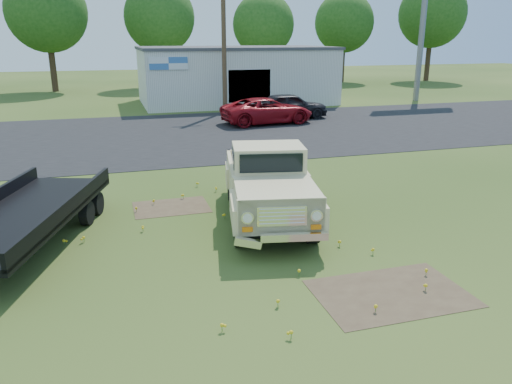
{
  "coord_description": "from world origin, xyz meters",
  "views": [
    {
      "loc": [
        -3.59,
        -10.7,
        4.87
      ],
      "look_at": [
        -0.1,
        1.0,
        1.06
      ],
      "focal_mm": 35.0,
      "sensor_mm": 36.0,
      "label": 1
    }
  ],
  "objects_px": {
    "flatbed_trailer": "(24,210)",
    "dark_sedan": "(290,106)",
    "vintage_pickup_truck": "(268,182)",
    "red_pickup": "(267,111)"
  },
  "relations": [
    {
      "from": "flatbed_trailer",
      "to": "red_pickup",
      "type": "bearing_deg",
      "value": 71.87
    },
    {
      "from": "vintage_pickup_truck",
      "to": "dark_sedan",
      "type": "xyz_separation_m",
      "value": [
        6.83,
        16.62,
        -0.28
      ]
    },
    {
      "from": "flatbed_trailer",
      "to": "red_pickup",
      "type": "relative_size",
      "value": 1.26
    },
    {
      "from": "flatbed_trailer",
      "to": "vintage_pickup_truck",
      "type": "bearing_deg",
      "value": 18.79
    },
    {
      "from": "vintage_pickup_truck",
      "to": "flatbed_trailer",
      "type": "bearing_deg",
      "value": -167.71
    },
    {
      "from": "vintage_pickup_truck",
      "to": "red_pickup",
      "type": "bearing_deg",
      "value": 83.43
    },
    {
      "from": "flatbed_trailer",
      "to": "dark_sedan",
      "type": "xyz_separation_m",
      "value": [
        13.0,
        16.74,
        -0.14
      ]
    },
    {
      "from": "vintage_pickup_truck",
      "to": "red_pickup",
      "type": "xyz_separation_m",
      "value": [
        4.86,
        15.16,
        -0.31
      ]
    },
    {
      "from": "flatbed_trailer",
      "to": "dark_sedan",
      "type": "height_order",
      "value": "flatbed_trailer"
    },
    {
      "from": "vintage_pickup_truck",
      "to": "dark_sedan",
      "type": "distance_m",
      "value": 17.97
    }
  ]
}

